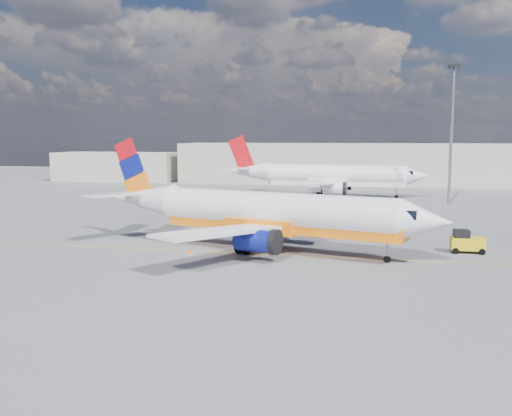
% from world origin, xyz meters
% --- Properties ---
extents(ground, '(240.00, 240.00, 0.00)m').
position_xyz_m(ground, '(0.00, 0.00, 0.00)').
color(ground, '#57575C').
rests_on(ground, ground).
extents(taxi_line, '(70.00, 0.15, 0.01)m').
position_xyz_m(taxi_line, '(0.00, 3.00, 0.01)').
color(taxi_line, gold).
rests_on(taxi_line, ground).
extents(terminal_main, '(70.00, 14.00, 8.00)m').
position_xyz_m(terminal_main, '(5.00, 75.00, 4.00)').
color(terminal_main, beige).
rests_on(terminal_main, ground).
extents(terminal_annex, '(26.00, 10.00, 6.00)m').
position_xyz_m(terminal_annex, '(-45.00, 72.00, 3.00)').
color(terminal_annex, beige).
rests_on(terminal_annex, ground).
extents(main_jet, '(30.94, 23.61, 9.35)m').
position_xyz_m(main_jet, '(0.71, 4.59, 3.12)').
color(main_jet, white).
rests_on(main_jet, ground).
extents(second_jet, '(31.72, 25.08, 9.62)m').
position_xyz_m(second_jet, '(2.00, 48.80, 3.20)').
color(second_jet, white).
rests_on(second_jet, ground).
extents(gse_tug, '(2.67, 1.69, 1.87)m').
position_xyz_m(gse_tug, '(16.89, 7.07, 0.89)').
color(gse_tug, black).
rests_on(gse_tug, ground).
extents(traffic_cone, '(0.40, 0.40, 0.56)m').
position_xyz_m(traffic_cone, '(-4.85, 1.58, 0.27)').
color(traffic_cone, white).
rests_on(traffic_cone, ground).
extents(floodlight_mast, '(1.40, 1.40, 19.12)m').
position_xyz_m(floodlight_mast, '(19.43, 42.26, 11.46)').
color(floodlight_mast, '#93939B').
rests_on(floodlight_mast, ground).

